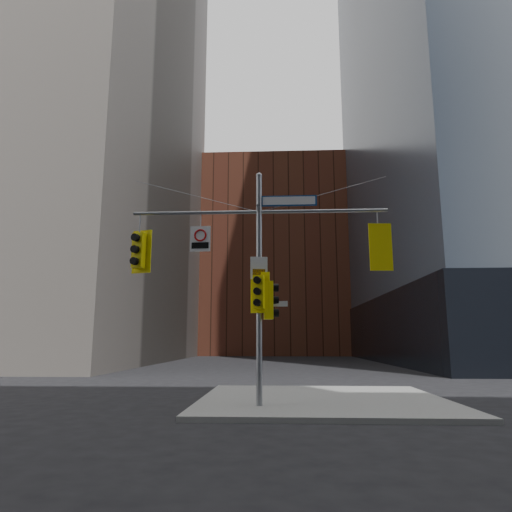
# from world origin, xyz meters

# --- Properties ---
(ground) EXTENTS (160.00, 160.00, 0.00)m
(ground) POSITION_xyz_m (0.00, 0.00, 0.00)
(ground) COLOR black
(ground) RESTS_ON ground
(sidewalk_corner) EXTENTS (8.00, 8.00, 0.15)m
(sidewalk_corner) POSITION_xyz_m (2.00, 4.00, 0.07)
(sidewalk_corner) COLOR gray
(sidewalk_corner) RESTS_ON ground
(brick_midrise) EXTENTS (26.00, 20.00, 28.00)m
(brick_midrise) POSITION_xyz_m (0.00, 58.00, 14.00)
(brick_midrise) COLOR brown
(brick_midrise) RESTS_ON ground
(signal_assembly) EXTENTS (8.00, 0.80, 7.30)m
(signal_assembly) POSITION_xyz_m (0.00, 1.99, 4.42)
(signal_assembly) COLOR gray
(signal_assembly) RESTS_ON ground
(traffic_light_west_arm) EXTENTS (0.65, 0.61, 1.38)m
(traffic_light_west_arm) POSITION_xyz_m (-3.79, 2.01, 4.80)
(traffic_light_west_arm) COLOR #FFEB0D
(traffic_light_west_arm) RESTS_ON ground
(traffic_light_east_arm) EXTENTS (0.69, 0.56, 1.45)m
(traffic_light_east_arm) POSITION_xyz_m (3.67, 1.99, 4.80)
(traffic_light_east_arm) COLOR #FFEB0D
(traffic_light_east_arm) RESTS_ON ground
(traffic_light_pole_side) EXTENTS (0.48, 0.41, 1.15)m
(traffic_light_pole_side) POSITION_xyz_m (0.33, 2.01, 3.22)
(traffic_light_pole_side) COLOR #FFEB0D
(traffic_light_pole_side) RESTS_ON ground
(traffic_light_pole_front) EXTENTS (0.58, 0.53, 1.23)m
(traffic_light_pole_front) POSITION_xyz_m (0.00, 1.73, 3.45)
(traffic_light_pole_front) COLOR #FFEB0D
(traffic_light_pole_front) RESTS_ON ground
(street_sign_blade) EXTENTS (1.76, 0.06, 0.34)m
(street_sign_blade) POSITION_xyz_m (0.94, 2.00, 6.35)
(street_sign_blade) COLOR navy
(street_sign_blade) RESTS_ON ground
(regulatory_sign_arm) EXTENTS (0.65, 0.09, 0.81)m
(regulatory_sign_arm) POSITION_xyz_m (-1.84, 1.97, 5.18)
(regulatory_sign_arm) COLOR silver
(regulatory_sign_arm) RESTS_ON ground
(regulatory_sign_pole) EXTENTS (0.52, 0.10, 0.69)m
(regulatory_sign_pole) POSITION_xyz_m (0.00, 1.88, 4.18)
(regulatory_sign_pole) COLOR silver
(regulatory_sign_pole) RESTS_ON ground
(street_blade_ew) EXTENTS (0.83, 0.11, 0.17)m
(street_blade_ew) POSITION_xyz_m (0.45, 2.00, 3.11)
(street_blade_ew) COLOR silver
(street_blade_ew) RESTS_ON ground
(street_blade_ns) EXTENTS (0.09, 0.78, 0.16)m
(street_blade_ns) POSITION_xyz_m (0.00, 2.45, 2.89)
(street_blade_ns) COLOR #145926
(street_blade_ns) RESTS_ON ground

